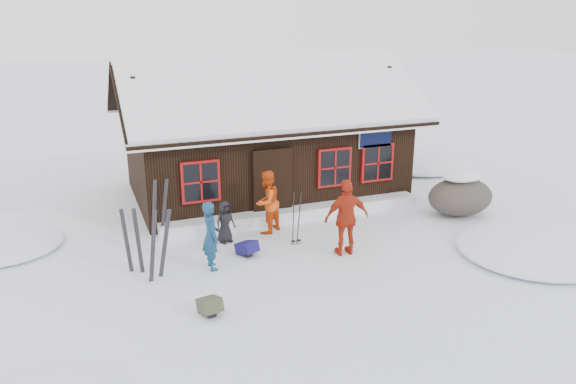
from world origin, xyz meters
name	(u,v)px	position (x,y,z in m)	size (l,w,h in m)	color
ground	(271,259)	(0.00, 0.00, 0.00)	(120.00, 120.00, 0.00)	white
mountain_hut	(263,144)	(1.50, 4.98, 1.58)	(8.90, 6.09, 4.42)	black
snow_drift	(295,213)	(1.50, 2.25, 0.17)	(7.60, 0.60, 0.35)	white
snow_mounds	(305,223)	(1.65, 1.86, 0.00)	(20.60, 13.20, 0.48)	white
skier_teal	(211,235)	(-1.44, 0.01, 0.81)	(0.59, 0.39, 1.61)	navy
skier_orange_left	(267,202)	(0.46, 1.63, 0.85)	(0.82, 0.64, 1.70)	#DC460F
skier_orange_right	(347,218)	(1.77, -0.39, 0.94)	(1.10, 0.46, 1.88)	#AF2811
skier_crouched	(225,222)	(-0.75, 1.38, 0.55)	(0.54, 0.35, 1.10)	black
boulder	(460,195)	(6.10, 0.91, 0.58)	(1.95, 1.46, 1.15)	#4C433C
ski_pair_left	(159,245)	(-2.61, -0.05, 0.77)	(0.62, 0.23, 1.63)	black
ski_pair_mid	(133,242)	(-3.12, 0.45, 0.74)	(0.42, 0.19, 1.57)	black
ski_pair_right	(159,210)	(-2.26, 2.20, 0.77)	(0.56, 0.23, 1.64)	black
ski_poles	(296,219)	(0.88, 0.62, 0.67)	(0.25, 0.12, 1.41)	black
backpack_blue	(247,250)	(-0.48, 0.40, 0.14)	(0.38, 0.50, 0.27)	#181250
backpack_olive	(210,308)	(-1.98, -1.99, 0.14)	(0.38, 0.50, 0.27)	#3D3E2C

